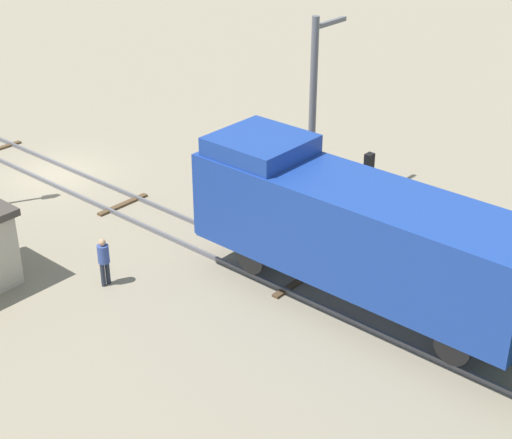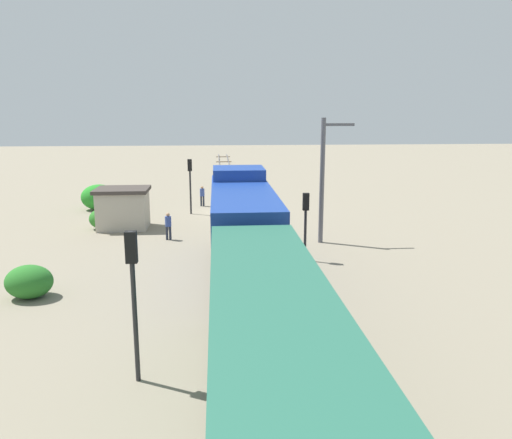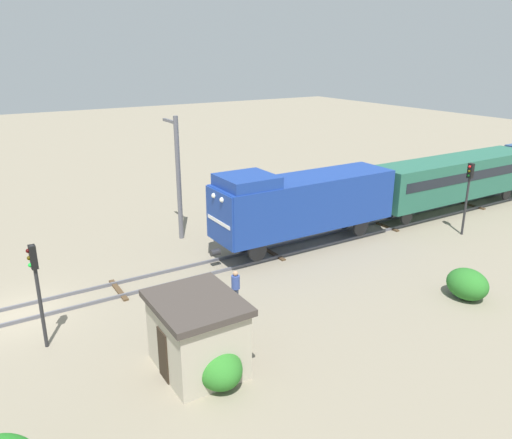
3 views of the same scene
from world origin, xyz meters
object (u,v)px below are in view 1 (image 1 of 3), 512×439
at_px(catenary_mast, 314,108).
at_px(worker_by_signal, 104,258).
at_px(locomotive, 354,228).
at_px(traffic_signal_mid, 367,183).

bearing_deg(catenary_mast, worker_by_signal, -8.36).
xyz_separation_m(locomotive, traffic_signal_mid, (-3.40, -1.76, -0.24)).
bearing_deg(locomotive, traffic_signal_mid, -152.63).
bearing_deg(worker_by_signal, traffic_signal_mid, 140.75).
relative_size(worker_by_signal, catenary_mast, 0.23).
height_order(traffic_signal_mid, catenary_mast, catenary_mast).
bearing_deg(catenary_mast, locomotive, 46.75).
relative_size(locomotive, worker_by_signal, 6.82).
distance_m(worker_by_signal, catenary_mast, 9.82).
xyz_separation_m(worker_by_signal, catenary_mast, (-9.27, 1.36, 2.95)).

